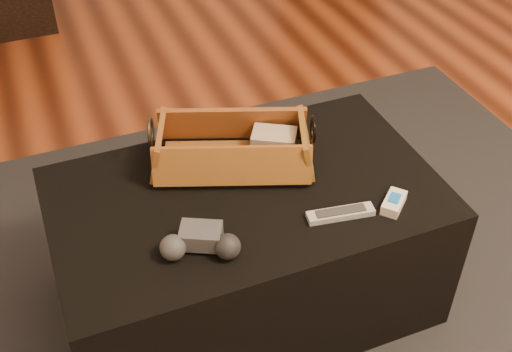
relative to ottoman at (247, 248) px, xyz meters
name	(u,v)px	position (x,y,z in m)	size (l,w,h in m)	color
area_rug	(253,311)	(0.00, -0.05, -0.22)	(2.60, 2.00, 0.01)	black
ottoman	(247,248)	(0.00, 0.00, 0.00)	(1.00, 0.60, 0.42)	black
tv_remote	(225,160)	(-0.02, 0.11, 0.24)	(0.22, 0.05, 0.02)	black
cloth_bundle	(274,142)	(0.12, 0.11, 0.26)	(0.12, 0.08, 0.06)	tan
wicker_basket	(233,149)	(0.01, 0.12, 0.26)	(0.47, 0.35, 0.15)	#9F5C23
game_controller	(201,243)	(-0.17, -0.16, 0.24)	(0.20, 0.14, 0.06)	#3C3D40
silver_remote	(341,213)	(0.18, -0.17, 0.22)	(0.17, 0.06, 0.02)	silver
cream_gadget	(394,203)	(0.32, -0.19, 0.22)	(0.09, 0.09, 0.03)	silver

